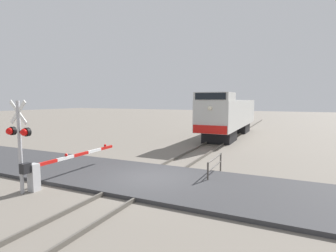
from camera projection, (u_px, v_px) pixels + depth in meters
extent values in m
plane|color=slate|center=(150.00, 181.00, 12.30)|extent=(160.00, 160.00, 0.00)
cube|color=#59544C|center=(136.00, 177.00, 12.59)|extent=(0.08, 80.00, 0.15)
cube|color=#59544C|center=(164.00, 181.00, 11.98)|extent=(0.08, 80.00, 0.15)
cube|color=#38383A|center=(150.00, 179.00, 12.29)|extent=(36.00, 4.87, 0.16)
cube|color=black|center=(220.00, 136.00, 23.73)|extent=(2.42, 3.20, 1.05)
cube|color=black|center=(237.00, 127.00, 30.70)|extent=(2.42, 3.20, 1.05)
cube|color=silver|center=(230.00, 113.00, 27.04)|extent=(2.84, 14.08, 2.60)
cube|color=silver|center=(215.00, 96.00, 21.77)|extent=(2.79, 2.75, 0.64)
cube|color=black|center=(210.00, 96.00, 20.51)|extent=(2.42, 0.06, 0.52)
cube|color=red|center=(210.00, 130.00, 20.75)|extent=(2.70, 0.08, 0.64)
sphere|color=#F2EACC|center=(210.00, 108.00, 20.58)|extent=(0.36, 0.36, 0.36)
cylinder|color=#ADADB2|center=(20.00, 148.00, 10.50)|extent=(0.14, 0.14, 3.68)
cube|color=white|center=(18.00, 112.00, 10.36)|extent=(0.95, 0.04, 0.95)
cube|color=white|center=(18.00, 112.00, 10.36)|extent=(0.95, 0.04, 0.95)
cube|color=black|center=(19.00, 131.00, 10.44)|extent=(1.04, 0.08, 0.08)
sphere|color=red|center=(10.00, 131.00, 10.52)|extent=(0.28, 0.28, 0.28)
sphere|color=red|center=(24.00, 132.00, 10.17)|extent=(0.28, 0.28, 0.28)
cylinder|color=black|center=(13.00, 131.00, 10.63)|extent=(0.34, 0.14, 0.34)
cylinder|color=black|center=(27.00, 132.00, 10.27)|extent=(0.34, 0.14, 0.34)
cube|color=silver|center=(34.00, 177.00, 10.91)|extent=(0.36, 0.36, 1.12)
cube|color=black|center=(25.00, 168.00, 10.55)|extent=(0.28, 0.36, 0.40)
cube|color=red|center=(48.00, 163.00, 11.49)|extent=(0.10, 0.99, 0.14)
cube|color=white|center=(65.00, 158.00, 12.39)|extent=(0.10, 0.99, 0.14)
cube|color=red|center=(81.00, 154.00, 13.28)|extent=(0.10, 0.99, 0.14)
cube|color=white|center=(94.00, 151.00, 14.18)|extent=(0.10, 0.99, 0.14)
cube|color=red|center=(106.00, 148.00, 15.07)|extent=(0.10, 0.99, 0.14)
sphere|color=red|center=(66.00, 155.00, 12.42)|extent=(0.14, 0.14, 0.14)
sphere|color=red|center=(105.00, 145.00, 14.97)|extent=(0.14, 0.14, 0.14)
cylinder|color=#4C4742|center=(208.00, 173.00, 11.89)|extent=(0.08, 0.08, 0.95)
cylinder|color=#4C4742|center=(221.00, 162.00, 13.95)|extent=(0.08, 0.08, 0.95)
cylinder|color=#4C4742|center=(215.00, 158.00, 12.88)|extent=(0.06, 2.29, 0.06)
cylinder|color=#4C4742|center=(215.00, 166.00, 12.92)|extent=(0.06, 2.29, 0.06)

